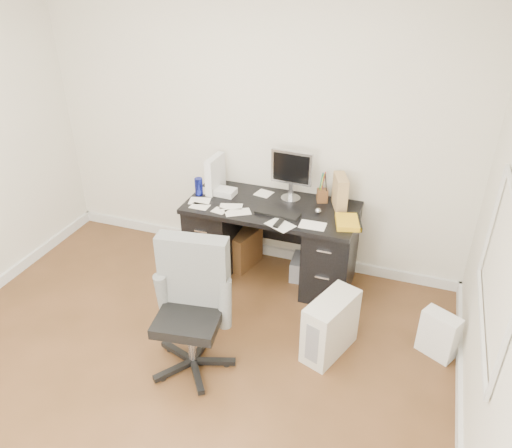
{
  "coord_description": "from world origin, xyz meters",
  "views": [
    {
      "loc": [
        1.46,
        -2.04,
        2.79
      ],
      "look_at": [
        0.31,
        1.2,
        0.81
      ],
      "focal_mm": 35.0,
      "sensor_mm": 36.0,
      "label": 1
    }
  ],
  "objects": [
    {
      "name": "pen_cup",
      "position": [
        0.69,
        1.88,
        0.89
      ],
      "size": [
        0.15,
        0.15,
        0.27
      ],
      "primitive_type": null,
      "rotation": [
        0.0,
        0.0,
        0.36
      ],
      "color": "#543318",
      "rests_on": "desk"
    },
    {
      "name": "computer_mouse",
      "position": [
        0.72,
        1.64,
        0.78
      ],
      "size": [
        0.07,
        0.07,
        0.05
      ],
      "primitive_type": "sphere",
      "rotation": [
        0.0,
        0.0,
        -0.32
      ],
      "color": "#ABABAF",
      "rests_on": "desk"
    },
    {
      "name": "yellow_book",
      "position": [
        0.99,
        1.54,
        0.77
      ],
      "size": [
        0.25,
        0.29,
        0.04
      ],
      "primitive_type": "cube",
      "rotation": [
        0.0,
        0.0,
        0.27
      ],
      "color": "gold",
      "rests_on": "desk"
    },
    {
      "name": "keyboard",
      "position": [
        0.4,
        1.51,
        0.76
      ],
      "size": [
        0.39,
        0.16,
        0.02
      ],
      "primitive_type": "cube",
      "rotation": [
        0.0,
        0.0,
        -0.07
      ],
      "color": "black",
      "rests_on": "desk"
    },
    {
      "name": "desk",
      "position": [
        0.3,
        1.65,
        0.4
      ],
      "size": [
        1.5,
        0.7,
        0.75
      ],
      "color": "black",
      "rests_on": "ground"
    },
    {
      "name": "paper_remote",
      "position": [
        0.47,
        1.35,
        0.76
      ],
      "size": [
        0.28,
        0.26,
        0.02
      ],
      "primitive_type": null,
      "rotation": [
        0.0,
        0.0,
        -0.45
      ],
      "color": "silver",
      "rests_on": "desk"
    },
    {
      "name": "loose_papers",
      "position": [
        0.1,
        1.6,
        0.75
      ],
      "size": [
        1.1,
        0.6,
        0.0
      ],
      "primitive_type": null,
      "color": "silver",
      "rests_on": "desk"
    },
    {
      "name": "pc_tower",
      "position": [
        1.03,
        0.86,
        0.24
      ],
      "size": [
        0.38,
        0.54,
        0.49
      ],
      "primitive_type": "cube",
      "rotation": [
        0.0,
        0.0,
        -0.36
      ],
      "color": "beige",
      "rests_on": "ground"
    },
    {
      "name": "room_shell",
      "position": [
        0.03,
        0.03,
        1.66
      ],
      "size": [
        4.02,
        4.02,
        2.71
      ],
      "color": "silver",
      "rests_on": "ground"
    },
    {
      "name": "lcd_monitor",
      "position": [
        0.42,
        1.82,
        0.98
      ],
      "size": [
        0.38,
        0.23,
        0.47
      ],
      "primitive_type": null,
      "rotation": [
        0.0,
        0.0,
        -0.06
      ],
      "color": "#ABABAF",
      "rests_on": "desk"
    },
    {
      "name": "wicker_basket",
      "position": [
        -0.09,
        1.77,
        0.18
      ],
      "size": [
        0.45,
        0.45,
        0.37
      ],
      "primitive_type": "cube",
      "rotation": [
        0.0,
        0.0,
        -0.26
      ],
      "color": "#4F3017",
      "rests_on": "ground"
    },
    {
      "name": "travel_mug",
      "position": [
        -0.39,
        1.63,
        0.83
      ],
      "size": [
        0.08,
        0.08,
        0.16
      ],
      "primitive_type": "cylinder",
      "rotation": [
        0.0,
        0.0,
        -0.11
      ],
      "color": "navy",
      "rests_on": "desk"
    },
    {
      "name": "magazine_file",
      "position": [
        0.86,
        1.82,
        0.89
      ],
      "size": [
        0.21,
        0.28,
        0.29
      ],
      "primitive_type": "cube",
      "rotation": [
        0.0,
        0.0,
        0.37
      ],
      "color": "#9E754C",
      "rests_on": "desk"
    },
    {
      "name": "white_binder",
      "position": [
        -0.28,
        1.76,
        0.92
      ],
      "size": [
        0.15,
        0.3,
        0.33
      ],
      "primitive_type": "cube",
      "rotation": [
        0.0,
        0.0,
        -0.06
      ],
      "color": "silver",
      "rests_on": "desk"
    },
    {
      "name": "desk_printer",
      "position": [
        0.66,
        1.74,
        0.1
      ],
      "size": [
        0.36,
        0.3,
        0.2
      ],
      "primitive_type": "cube",
      "rotation": [
        0.0,
        0.0,
        0.07
      ],
      "color": "slate",
      "rests_on": "ground"
    },
    {
      "name": "ground",
      "position": [
        0.0,
        0.0,
        0.0
      ],
      "size": [
        4.0,
        4.0,
        0.0
      ],
      "primitive_type": "plane",
      "color": "#452C16",
      "rests_on": "ground"
    },
    {
      "name": "office_chair",
      "position": [
        0.11,
        0.37,
        0.51
      ],
      "size": [
        0.66,
        0.66,
        1.02
      ],
      "primitive_type": null,
      "rotation": [
        0.0,
        0.0,
        0.14
      ],
      "color": "#555855",
      "rests_on": "ground"
    },
    {
      "name": "shopping_bag",
      "position": [
        1.81,
        1.1,
        0.19
      ],
      "size": [
        0.34,
        0.3,
        0.37
      ],
      "primitive_type": "cube",
      "rotation": [
        0.0,
        0.0,
        -0.49
      ],
      "color": "silver",
      "rests_on": "ground"
    }
  ]
}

